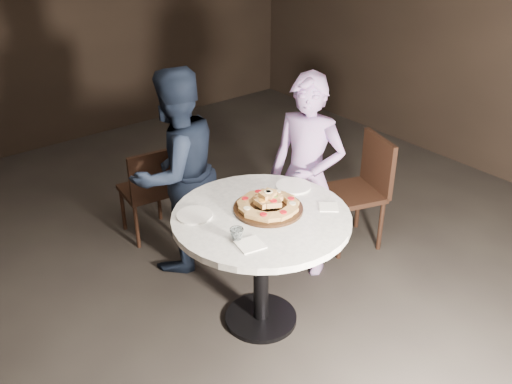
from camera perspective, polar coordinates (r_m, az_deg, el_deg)
floor at (r=3.82m, az=0.44°, el=-11.92°), size 7.00×7.00×0.00m
table at (r=3.38m, az=0.53°, el=-4.43°), size 1.33×1.33×0.79m
serving_board at (r=3.35m, az=1.22°, el=-1.66°), size 0.42×0.42×0.02m
focaccia_pile at (r=3.33m, az=1.26°, el=-1.08°), size 0.37×0.36×0.10m
plate_left at (r=3.31m, az=-6.16°, el=-2.32°), size 0.25×0.25×0.01m
plate_right at (r=3.61m, az=3.76°, el=0.60°), size 0.27×0.27×0.01m
water_glass at (r=3.06m, az=-1.94°, el=-4.26°), size 0.10×0.10×0.07m
napkin_near at (r=3.04m, az=-0.60°, el=-5.28°), size 0.16×0.16×0.01m
napkin_far at (r=3.40m, az=7.26°, el=-1.49°), size 0.16×0.16×0.01m
chair_far at (r=4.39m, az=-10.63°, el=0.44°), size 0.41×0.42×0.77m
chair_right at (r=4.34m, az=10.65°, el=0.81°), size 0.52×0.51×0.86m
diner_navy at (r=3.95m, az=-7.98°, el=1.98°), size 0.78×0.65×1.46m
diner_teal at (r=3.88m, az=5.08°, el=1.48°), size 0.53×0.62×1.44m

